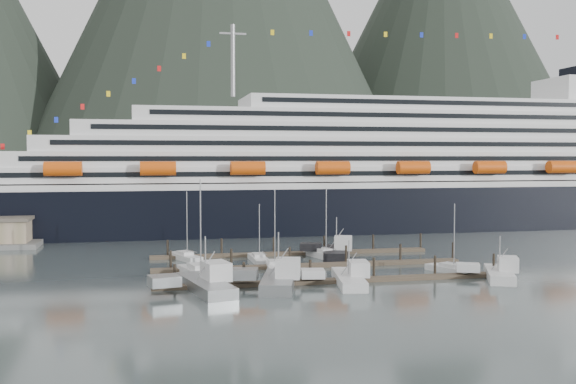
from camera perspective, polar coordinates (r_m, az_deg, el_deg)
name	(u,v)px	position (r m, az deg, el deg)	size (l,w,h in m)	color
ground	(348,269)	(101.86, 5.07, -6.52)	(1600.00, 1600.00, 0.00)	#404B4B
mountains	(226,11)	(704.84, -5.29, 14.99)	(870.00, 440.00, 420.00)	black
cruise_ship	(401,177)	(162.37, 9.51, 1.27)	(210.00, 30.40, 50.30)	black
dock_near	(334,280)	(91.03, 3.94, -7.46)	(48.18, 2.28, 3.20)	#403429
dock_mid	(311,265)	(103.40, 1.95, -6.19)	(48.18, 2.28, 3.20)	#403429
dock_far	(293,253)	(115.91, 0.38, -5.19)	(48.18, 2.28, 3.20)	#403429
sailboat_a	(198,273)	(96.21, -7.59, -6.83)	(5.53, 10.61, 14.24)	silver
sailboat_b	(274,267)	(101.36, -1.16, -6.33)	(3.18, 8.76, 12.33)	silver
sailboat_c	(259,259)	(108.54, -2.51, -5.71)	(2.35, 8.22, 9.67)	silver
sailboat_e	(185,257)	(111.82, -8.72, -5.48)	(5.45, 9.03, 11.58)	silver
sailboat_f	(323,255)	(112.79, 3.01, -5.37)	(4.91, 9.49, 12.08)	silver
sailboat_h	(450,270)	(101.14, 13.53, -6.43)	(4.99, 8.17, 10.45)	silver
trawler_a	(204,284)	(85.63, -7.10, -7.70)	(10.57, 14.28, 7.60)	gray
trawler_b	(277,280)	(87.12, -0.91, -7.48)	(10.13, 12.77, 7.94)	gray
trawler_c	(348,278)	(89.98, 5.08, -7.24)	(9.24, 12.94, 6.39)	silver
trawler_d	(498,273)	(97.65, 17.38, -6.55)	(9.49, 11.41, 6.53)	silver
trawler_e	(336,251)	(113.61, 4.05, -5.05)	(9.74, 11.97, 7.40)	black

